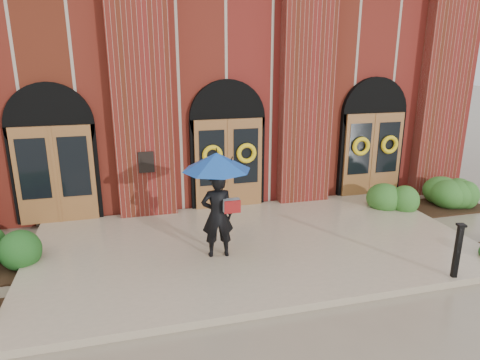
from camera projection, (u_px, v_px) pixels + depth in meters
name	position (u px, v px, depth m)	size (l,w,h in m)	color
ground	(257.00, 251.00, 9.78)	(90.00, 90.00, 0.00)	gray
landing	(255.00, 246.00, 9.90)	(10.00, 5.30, 0.15)	tan
church_building	(193.00, 76.00, 16.92)	(16.20, 12.53, 7.00)	maroon
man_with_umbrella	(217.00, 185.00, 8.82)	(1.54, 1.54, 2.28)	black
metal_post	(458.00, 250.00, 8.21)	(0.18, 0.18, 1.11)	black
hedge_wall_right	(430.00, 196.00, 12.38)	(3.01, 1.20, 0.77)	#2D6022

